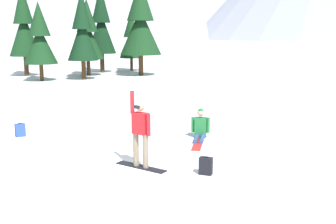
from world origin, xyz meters
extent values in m
plane|color=white|center=(0.00, 0.00, 0.00)|extent=(800.00, 800.00, 0.00)
cube|color=black|center=(0.35, -0.38, 0.01)|extent=(1.26, 1.28, 0.02)
cylinder|color=gray|center=(0.47, -0.49, 0.47)|extent=(0.15, 0.15, 0.90)
cylinder|color=gray|center=(0.24, -0.27, 0.47)|extent=(0.15, 0.15, 0.90)
cube|color=red|center=(0.35, -0.38, 1.20)|extent=(0.45, 0.45, 0.56)
cylinder|color=red|center=(0.54, -0.57, 1.19)|extent=(0.11, 0.11, 0.58)
cylinder|color=red|center=(0.17, -0.19, 1.73)|extent=(0.11, 0.11, 0.60)
sphere|color=tan|center=(0.35, -0.38, 1.64)|extent=(0.24, 0.24, 0.24)
cube|color=black|center=(0.25, -0.48, 1.65)|extent=(0.15, 0.15, 0.08)
cube|color=#335184|center=(2.76, 2.43, 0.05)|extent=(0.44, 0.39, 0.10)
cylinder|color=#335184|center=(2.68, 1.93, 0.07)|extent=(0.41, 0.80, 0.14)
cylinder|color=#335184|center=(2.50, 2.00, 0.07)|extent=(0.41, 0.80, 0.14)
cube|color=red|center=(2.45, 1.59, 0.01)|extent=(0.82, 1.59, 0.02)
cube|color=#237238|center=(2.76, 2.43, 0.40)|extent=(0.46, 0.36, 0.59)
cylinder|color=#237238|center=(3.01, 2.34, 0.43)|extent=(0.11, 0.11, 0.52)
cylinder|color=#237238|center=(2.52, 2.52, 0.43)|extent=(0.11, 0.11, 0.52)
sphere|color=tan|center=(2.76, 2.43, 0.85)|extent=(0.24, 0.24, 0.24)
sphere|color=#237238|center=(2.76, 2.43, 0.90)|extent=(0.20, 0.20, 0.20)
cube|color=black|center=(1.89, -1.23, 0.22)|extent=(0.38, 0.34, 0.44)
cube|color=black|center=(1.96, -1.12, 0.15)|extent=(0.22, 0.17, 0.20)
cylinder|color=black|center=(1.89, -1.23, 0.46)|extent=(0.11, 0.08, 0.02)
cube|color=#2D4C9E|center=(-3.28, 3.75, 0.22)|extent=(0.37, 0.30, 0.44)
cube|color=navy|center=(-3.32, 3.87, 0.15)|extent=(0.23, 0.13, 0.20)
cylinder|color=black|center=(-3.28, 3.75, 0.46)|extent=(0.12, 0.06, 0.02)
cylinder|color=#472D19|center=(3.18, 27.80, 0.60)|extent=(0.27, 0.27, 1.19)
cone|color=#143819|center=(3.18, 27.80, 2.46)|extent=(2.20, 2.20, 2.53)
cone|color=#143819|center=(3.18, 27.80, 4.23)|extent=(1.43, 1.43, 2.32)
cylinder|color=#472D19|center=(-1.16, 21.21, 0.73)|extent=(0.33, 0.33, 1.45)
cone|color=black|center=(-1.16, 21.21, 2.99)|extent=(2.29, 2.29, 3.09)
cone|color=black|center=(-1.16, 21.21, 5.15)|extent=(1.49, 1.49, 2.83)
cylinder|color=#472D19|center=(0.45, 26.70, 0.84)|extent=(0.38, 0.38, 1.68)
cone|color=black|center=(0.45, 26.70, 3.47)|extent=(2.51, 2.51, 3.58)
cone|color=black|center=(0.45, 26.70, 5.98)|extent=(1.63, 1.63, 3.28)
cylinder|color=#472D19|center=(3.47, 23.33, 0.86)|extent=(0.39, 0.39, 1.72)
cone|color=#143819|center=(3.47, 23.33, 3.55)|extent=(3.39, 3.39, 3.66)
cylinder|color=#472D19|center=(-5.76, 24.80, 0.81)|extent=(0.37, 0.37, 1.62)
cone|color=#143819|center=(-5.76, 24.80, 3.35)|extent=(2.47, 2.47, 3.45)
cone|color=#143819|center=(-5.76, 24.80, 5.77)|extent=(1.60, 1.60, 3.17)
cylinder|color=#472D19|center=(-4.20, 20.90, 0.63)|extent=(0.29, 0.29, 1.26)
cone|color=#143819|center=(-4.20, 20.90, 2.60)|extent=(2.46, 2.46, 2.68)
cone|color=#143819|center=(-4.20, 20.90, 4.47)|extent=(1.60, 1.60, 2.46)
cylinder|color=#472D19|center=(-0.77, 24.21, 0.69)|extent=(0.31, 0.31, 1.37)
cone|color=#143819|center=(-0.77, 24.21, 2.83)|extent=(2.64, 2.64, 2.92)
cone|color=#143819|center=(-0.77, 24.21, 4.87)|extent=(1.72, 1.72, 2.67)
camera|label=1|loc=(-0.98, -10.90, 3.53)|focal=44.59mm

